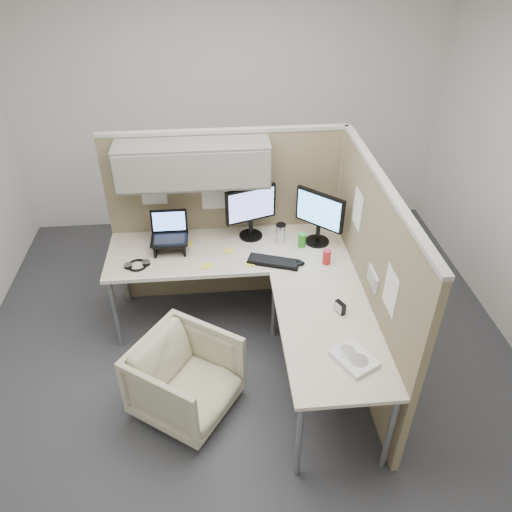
{
  "coord_description": "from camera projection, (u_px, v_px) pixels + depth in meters",
  "views": [
    {
      "loc": [
        -0.19,
        -2.88,
        3.08
      ],
      "look_at": [
        0.1,
        0.25,
        0.85
      ],
      "focal_mm": 35.0,
      "sensor_mm": 36.0,
      "label": 1
    }
  ],
  "objects": [
    {
      "name": "headphones",
      "position": [
        137.0,
        265.0,
        3.94
      ],
      "size": [
        0.2,
        0.19,
        0.03
      ],
      "rotation": [
        0.0,
        0.0,
        0.18
      ],
      "color": "black",
      "rests_on": "desk"
    },
    {
      "name": "ground",
      "position": [
        247.0,
        357.0,
        4.14
      ],
      "size": [
        4.5,
        4.5,
        0.0
      ],
      "primitive_type": "plane",
      "color": "#36363B",
      "rests_on": "ground"
    },
    {
      "name": "sticky_note_a",
      "position": [
        207.0,
        266.0,
        3.95
      ],
      "size": [
        0.08,
        0.08,
        0.01
      ],
      "primitive_type": "cube",
      "rotation": [
        0.0,
        0.0,
        -0.09
      ],
      "color": "yellow",
      "rests_on": "desk"
    },
    {
      "name": "laptop_station",
      "position": [
        170.0,
        237.0,
        4.08
      ],
      "size": [
        0.3,
        0.26,
        0.31
      ],
      "color": "black",
      "rests_on": "desk"
    },
    {
      "name": "sticky_note_b",
      "position": [
        250.0,
        264.0,
        3.97
      ],
      "size": [
        0.09,
        0.09,
        0.01
      ],
      "primitive_type": "cube",
      "rotation": [
        0.0,
        0.0,
        -0.14
      ],
      "color": "yellow",
      "rests_on": "desk"
    },
    {
      "name": "partition_back",
      "position": [
        212.0,
        194.0,
        4.16
      ],
      "size": [
        2.0,
        0.36,
        1.63
      ],
      "color": "#867958",
      "rests_on": "ground"
    },
    {
      "name": "office_chair",
      "position": [
        185.0,
        376.0,
        3.55
      ],
      "size": [
        0.86,
        0.87,
        0.66
      ],
      "primitive_type": "imported",
      "rotation": [
        0.0,
        0.0,
        0.97
      ],
      "color": "beige",
      "rests_on": "ground"
    },
    {
      "name": "travel_mug",
      "position": [
        281.0,
        233.0,
        4.18
      ],
      "size": [
        0.08,
        0.08,
        0.18
      ],
      "color": "silver",
      "rests_on": "desk"
    },
    {
      "name": "mouse",
      "position": [
        299.0,
        263.0,
        3.96
      ],
      "size": [
        0.1,
        0.07,
        0.03
      ],
      "primitive_type": "ellipsoid",
      "rotation": [
        0.0,
        0.0,
        -0.2
      ],
      "color": "black",
      "rests_on": "desk"
    },
    {
      "name": "partition_right",
      "position": [
        368.0,
        279.0,
        3.68
      ],
      "size": [
        0.07,
        2.03,
        1.63
      ],
      "color": "#867958",
      "rests_on": "ground"
    },
    {
      "name": "sticky_note_c",
      "position": [
        188.0,
        244.0,
        4.2
      ],
      "size": [
        0.08,
        0.08,
        0.01
      ],
      "primitive_type": "cube",
      "rotation": [
        0.0,
        0.0,
        0.09
      ],
      "color": "yellow",
      "rests_on": "desk"
    },
    {
      "name": "soda_can_silver",
      "position": [
        302.0,
        240.0,
        4.15
      ],
      "size": [
        0.07,
        0.07,
        0.12
      ],
      "primitive_type": "cylinder",
      "color": "#268C1E",
      "rests_on": "desk"
    },
    {
      "name": "sticky_note_d",
      "position": [
        229.0,
        251.0,
        4.12
      ],
      "size": [
        0.08,
        0.08,
        0.01
      ],
      "primitive_type": "cube",
      "rotation": [
        0.0,
        0.0,
        0.1
      ],
      "color": "yellow",
      "rests_on": "desk"
    },
    {
      "name": "paper_stack",
      "position": [
        354.0,
        359.0,
        3.13
      ],
      "size": [
        0.31,
        0.33,
        0.03
      ],
      "rotation": [
        0.0,
        0.0,
        0.49
      ],
      "color": "white",
      "rests_on": "desk"
    },
    {
      "name": "keyboard",
      "position": [
        274.0,
        262.0,
        3.98
      ],
      "size": [
        0.43,
        0.27,
        0.02
      ],
      "primitive_type": "cube",
      "rotation": [
        0.0,
        0.0,
        -0.34
      ],
      "color": "black",
      "rests_on": "desk"
    },
    {
      "name": "monitor_right",
      "position": [
        319.0,
        214.0,
        4.07
      ],
      "size": [
        0.34,
        0.33,
        0.47
      ],
      "rotation": [
        0.0,
        0.0,
        -0.76
      ],
      "color": "black",
      "rests_on": "desk"
    },
    {
      "name": "desk",
      "position": [
        261.0,
        282.0,
        3.85
      ],
      "size": [
        2.0,
        1.98,
        0.73
      ],
      "color": "beige",
      "rests_on": "ground"
    },
    {
      "name": "desk_clock",
      "position": [
        340.0,
        307.0,
        3.48
      ],
      "size": [
        0.07,
        0.09,
        0.09
      ],
      "rotation": [
        0.0,
        0.0,
        -1.11
      ],
      "color": "black",
      "rests_on": "desk"
    },
    {
      "name": "monitor_left",
      "position": [
        251.0,
        209.0,
        4.14
      ],
      "size": [
        0.43,
        0.2,
        0.47
      ],
      "rotation": [
        0.0,
        0.0,
        0.32
      ],
      "color": "black",
      "rests_on": "desk"
    },
    {
      "name": "soda_can_green",
      "position": [
        327.0,
        257.0,
        3.95
      ],
      "size": [
        0.07,
        0.07,
        0.12
      ],
      "primitive_type": "cylinder",
      "color": "#B21E1E",
      "rests_on": "desk"
    }
  ]
}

